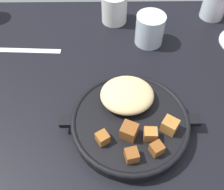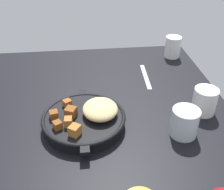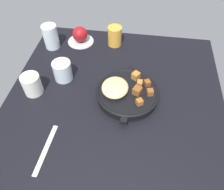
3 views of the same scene
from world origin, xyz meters
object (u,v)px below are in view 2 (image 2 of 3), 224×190
(cast_iron_skillet, at_px, (85,118))
(water_glass_short, at_px, (185,122))
(white_creamer_pitcher, at_px, (173,47))
(butter_knife, at_px, (146,76))
(ceramic_mug_white, at_px, (205,101))

(cast_iron_skillet, height_order, water_glass_short, water_glass_short)
(white_creamer_pitcher, distance_m, water_glass_short, 0.51)
(butter_knife, relative_size, white_creamer_pitcher, 2.06)
(white_creamer_pitcher, bearing_deg, water_glass_short, -13.38)
(white_creamer_pitcher, bearing_deg, cast_iron_skillet, -42.33)
(ceramic_mug_white, xyz_separation_m, water_glass_short, (0.09, -0.10, -0.00))
(ceramic_mug_white, distance_m, white_creamer_pitcher, 0.40)
(cast_iron_skillet, relative_size, ceramic_mug_white, 3.44)
(butter_knife, height_order, white_creamer_pitcher, white_creamer_pitcher)
(white_creamer_pitcher, relative_size, water_glass_short, 1.09)
(ceramic_mug_white, bearing_deg, butter_knife, -151.44)
(ceramic_mug_white, relative_size, water_glass_short, 1.01)
(butter_knife, xyz_separation_m, water_glass_short, (0.33, 0.03, 0.04))
(cast_iron_skillet, distance_m, white_creamer_pitcher, 0.58)
(butter_knife, relative_size, water_glass_short, 2.25)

